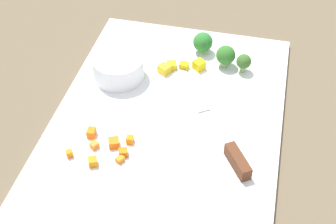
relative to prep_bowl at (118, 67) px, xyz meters
The scene contains 19 objects.
ground_plane 0.15m from the prep_bowl, 53.86° to the left, with size 4.00×4.00×0.00m, color brown.
cutting_board 0.15m from the prep_bowl, 53.86° to the left, with size 0.54×0.39×0.01m, color white.
prep_bowl is the anchor object (origin of this frame).
chef_knife 0.23m from the prep_bowl, 63.31° to the left, with size 0.31×0.22×0.02m.
carrot_dice_0 0.18m from the prep_bowl, 14.67° to the left, with size 0.02×0.02×0.01m, color orange.
carrot_dice_1 0.18m from the prep_bowl, ahead, with size 0.01×0.01×0.01m, color orange.
carrot_dice_2 0.20m from the prep_bowl, 19.37° to the left, with size 0.01×0.01×0.01m, color orange.
carrot_dice_3 0.16m from the prep_bowl, ahead, with size 0.02×0.01×0.01m, color orange.
carrot_dice_4 0.21m from the prep_bowl, ahead, with size 0.01×0.01×0.01m, color orange.
carrot_dice_5 0.22m from the prep_bowl, ahead, with size 0.01×0.01×0.01m, color orange.
carrot_dice_6 0.21m from the prep_bowl, 17.77° to the left, with size 0.01×0.01×0.01m, color orange.
carrot_dice_7 0.17m from the prep_bowl, 23.33° to the left, with size 0.01×0.01×0.01m, color orange.
pepper_dice_0 0.09m from the prep_bowl, 111.08° to the left, with size 0.02×0.02×0.02m, color yellow.
pepper_dice_1 0.16m from the prep_bowl, 111.92° to the left, with size 0.02×0.02×0.02m, color yellow.
pepper_dice_2 0.10m from the prep_bowl, 116.02° to the left, with size 0.02×0.02×0.01m, color yellow.
pepper_dice_3 0.12m from the prep_bowl, 114.87° to the left, with size 0.02×0.01×0.01m, color yellow.
broccoli_floret_0 0.24m from the prep_bowl, 107.01° to the left, with size 0.03×0.03×0.04m.
broccoli_floret_1 0.18m from the prep_bowl, 128.68° to the left, with size 0.04×0.04×0.04m.
broccoli_floret_2 0.21m from the prep_bowl, 112.45° to the left, with size 0.04×0.04×0.04m.
Camera 1 is at (0.58, 0.14, 0.60)m, focal length 51.65 mm.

